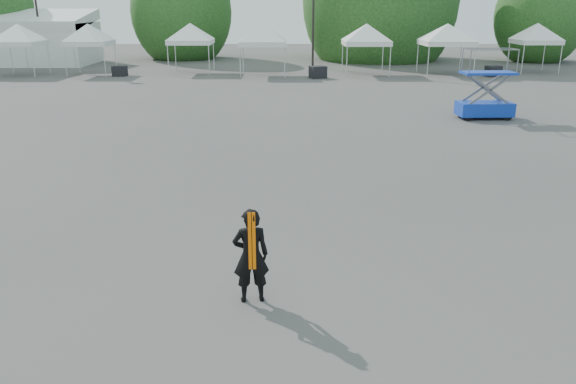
{
  "coord_description": "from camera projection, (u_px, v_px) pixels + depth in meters",
  "views": [
    {
      "loc": [
        0.7,
        -11.1,
        4.45
      ],
      "look_at": [
        0.8,
        -1.64,
        1.3
      ],
      "focal_mm": 35.0,
      "sensor_mm": 36.0,
      "label": 1
    }
  ],
  "objects": [
    {
      "name": "ground",
      "position": [
        250.0,
        226.0,
        11.93
      ],
      "size": [
        120.0,
        120.0,
        0.0
      ],
      "primitive_type": "plane",
      "color": "#474442",
      "rests_on": "ground"
    },
    {
      "name": "tree_mid_w",
      "position": [
        182.0,
        12.0,
        48.57
      ],
      "size": [
        4.16,
        4.16,
        6.33
      ],
      "color": "#382314",
      "rests_on": "ground"
    },
    {
      "name": "tree_mid_e",
      "position": [
        380.0,
        1.0,
        47.49
      ],
      "size": [
        5.12,
        5.12,
        7.79
      ],
      "color": "#382314",
      "rests_on": "ground"
    },
    {
      "name": "tree_far_e",
      "position": [
        541.0,
        16.0,
        46.1
      ],
      "size": [
        3.84,
        3.84,
        5.84
      ],
      "color": "#382314",
      "rests_on": "ground"
    },
    {
      "name": "tent_b",
      "position": [
        17.0,
        28.0,
        36.9
      ],
      "size": [
        3.92,
        3.92,
        3.88
      ],
      "color": "silver",
      "rests_on": "ground"
    },
    {
      "name": "tent_c",
      "position": [
        88.0,
        28.0,
        37.18
      ],
      "size": [
        3.89,
        3.89,
        3.88
      ],
      "color": "silver",
      "rests_on": "ground"
    },
    {
      "name": "tent_d",
      "position": [
        190.0,
        27.0,
        38.36
      ],
      "size": [
        4.17,
        4.17,
        3.88
      ],
      "color": "silver",
      "rests_on": "ground"
    },
    {
      "name": "tent_e",
      "position": [
        263.0,
        28.0,
        36.84
      ],
      "size": [
        4.35,
        4.35,
        3.88
      ],
      "color": "silver",
      "rests_on": "ground"
    },
    {
      "name": "tent_f",
      "position": [
        367.0,
        28.0,
        37.22
      ],
      "size": [
        4.28,
        4.28,
        3.88
      ],
      "color": "silver",
      "rests_on": "ground"
    },
    {
      "name": "tent_g",
      "position": [
        448.0,
        28.0,
        37.35
      ],
      "size": [
        4.59,
        4.59,
        3.88
      ],
      "color": "silver",
      "rests_on": "ground"
    },
    {
      "name": "tent_h",
      "position": [
        538.0,
        27.0,
        38.49
      ],
      "size": [
        3.91,
        3.91,
        3.88
      ],
      "color": "silver",
      "rests_on": "ground"
    },
    {
      "name": "man",
      "position": [
        251.0,
        256.0,
        8.67
      ],
      "size": [
        0.61,
        0.45,
        1.55
      ],
      "rotation": [
        0.0,
        0.0,
        3.3
      ],
      "color": "black",
      "rests_on": "ground"
    },
    {
      "name": "scissor_lift",
      "position": [
        487.0,
        84.0,
        22.83
      ],
      "size": [
        2.22,
        1.17,
        2.82
      ],
      "rotation": [
        0.0,
        0.0,
        0.04
      ],
      "color": "#0B1495",
      "rests_on": "ground"
    },
    {
      "name": "crate_west",
      "position": [
        120.0,
        71.0,
        37.18
      ],
      "size": [
        0.96,
        0.81,
        0.66
      ],
      "primitive_type": "cube",
      "rotation": [
        0.0,
        0.0,
        -0.19
      ],
      "color": "black",
      "rests_on": "ground"
    },
    {
      "name": "crate_mid",
      "position": [
        318.0,
        72.0,
        36.08
      ],
      "size": [
        1.2,
        1.07,
        0.77
      ],
      "primitive_type": "cube",
      "rotation": [
        0.0,
        0.0,
        0.37
      ],
      "color": "black",
      "rests_on": "ground"
    },
    {
      "name": "crate_east",
      "position": [
        493.0,
        71.0,
        36.9
      ],
      "size": [
        1.07,
        0.94,
        0.7
      ],
      "primitive_type": "cube",
      "rotation": [
        0.0,
        0.0,
        0.31
      ],
      "color": "black",
      "rests_on": "ground"
    }
  ]
}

